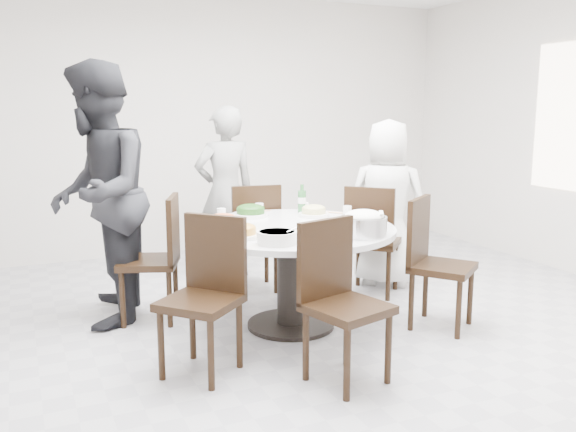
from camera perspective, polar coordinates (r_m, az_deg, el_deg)
name	(u,v)px	position (r m, az deg, el deg)	size (l,w,h in m)	color
floor	(323,339)	(4.34, 3.28, -11.43)	(6.00, 6.00, 0.01)	#AEADB2
wall_back	(199,125)	(6.84, -8.33, 8.46)	(6.00, 0.01, 2.80)	silver
dining_table	(291,277)	(4.46, 0.26, -5.74)	(1.50, 1.50, 0.75)	silver
chair_ne	(373,239)	(5.28, 7.99, -2.19)	(0.42, 0.42, 0.95)	black
chair_n	(252,237)	(5.35, -3.37, -1.94)	(0.42, 0.42, 0.95)	black
chair_nw	(149,259)	(4.69, -12.91, -3.94)	(0.42, 0.42, 0.95)	black
chair_sw	(200,298)	(3.70, -8.23, -7.64)	(0.42, 0.42, 0.95)	black
chair_s	(348,304)	(3.57, 5.60, -8.23)	(0.42, 0.42, 0.95)	black
chair_se	(443,264)	(4.56, 14.28, -4.41)	(0.42, 0.42, 0.95)	black
diner_right	(387,203)	(5.51, 9.24, 1.18)	(0.73, 0.47, 1.49)	white
diner_middle	(225,193)	(5.72, -5.90, 2.16)	(0.59, 0.38, 1.61)	black
diner_left	(98,195)	(4.65, -17.33, 1.91)	(0.94, 0.73, 1.93)	black
dish_greens	(251,212)	(4.78, -3.52, 0.39)	(0.28, 0.28, 0.07)	white
dish_pale	(314,212)	(4.78, 2.43, 0.35)	(0.24, 0.24, 0.06)	white
dish_orange	(223,222)	(4.39, -6.13, -0.56)	(0.26, 0.26, 0.07)	white
dish_redbrown	(362,221)	(4.42, 6.96, -0.49)	(0.28, 0.28, 0.07)	white
dish_tofu	(240,232)	(4.02, -4.50, -1.52)	(0.27, 0.27, 0.07)	white
rice_bowl	(364,226)	(4.08, 7.10, -0.96)	(0.31, 0.31, 0.13)	silver
soup_bowl	(277,237)	(3.84, -1.05, -2.01)	(0.26, 0.26, 0.08)	white
beverage_bottle	(302,198)	(4.93, 1.32, 1.65)	(0.07, 0.07, 0.23)	#296731
tea_cups	(260,209)	(4.91, -2.64, 0.70)	(0.07, 0.07, 0.08)	white
chopsticks	(261,211)	(4.97, -2.54, 0.43)	(0.24, 0.04, 0.01)	tan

